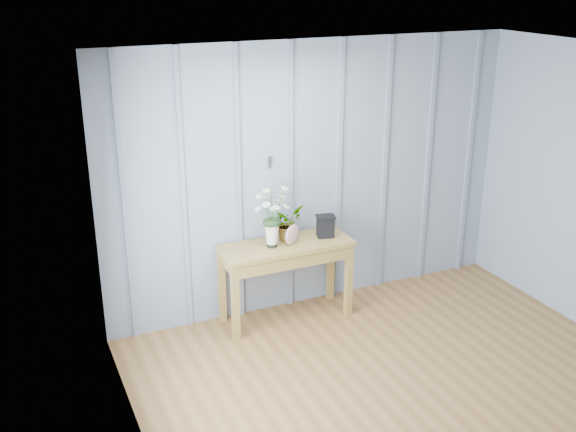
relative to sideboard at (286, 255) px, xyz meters
name	(u,v)px	position (x,y,z in m)	size (l,w,h in m)	color
room_shell	(398,129)	(0.40, -1.08, 1.35)	(4.00, 4.50, 2.50)	#8D9DB5
sideboard	(286,255)	(0.00, 0.00, 0.00)	(1.20, 0.45, 0.75)	olive
daisy_vase	(272,207)	(-0.14, -0.01, 0.48)	(0.42, 0.32, 0.59)	black
spider_plant	(287,223)	(0.05, 0.09, 0.27)	(0.28, 0.25, 0.32)	#173417
felt_disc_vessel	(292,235)	(0.04, -0.04, 0.21)	(0.19, 0.05, 0.19)	#955662
carved_box	(325,226)	(0.40, 0.00, 0.22)	(0.20, 0.17, 0.20)	black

